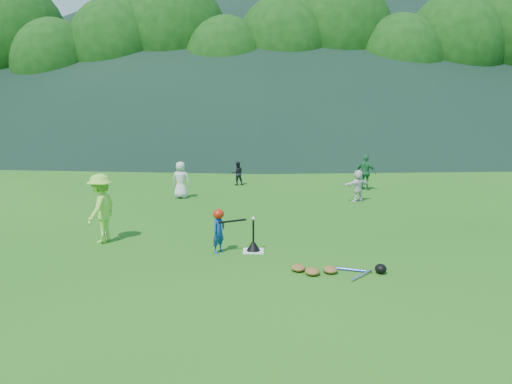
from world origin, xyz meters
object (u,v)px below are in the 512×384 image
fielder_a (181,180)px  fielder_d (358,186)px  fielder_b (238,173)px  adult_coach (101,208)px  home_plate (253,251)px  fielder_c (366,173)px  batting_tee (253,246)px  batter_child (219,232)px  equipment_pile (330,270)px

fielder_a → fielder_d: bearing=-176.5°
fielder_b → adult_coach: bearing=59.0°
home_plate → fielder_d: bearing=61.1°
fielder_b → fielder_d: bearing=126.1°
adult_coach → fielder_c: bearing=144.4°
batting_tee → batter_child: bearing=-171.7°
fielder_c → batting_tee: (-4.06, -8.45, -0.54)m
equipment_pile → adult_coach: bearing=157.1°
fielder_b → fielder_d: 5.52m
fielder_b → fielder_d: size_ratio=0.90×
fielder_d → fielder_a: bearing=-35.0°
fielder_d → equipment_pile: (-1.83, -7.46, -0.47)m
fielder_d → batting_tee: 6.92m
fielder_d → batting_tee: (-3.34, -6.05, -0.41)m
fielder_a → equipment_pile: (4.21, -7.93, -0.57)m
batting_tee → home_plate: bearing=0.0°
home_plate → fielder_b: size_ratio=0.47×
home_plate → batter_child: size_ratio=0.48×
batter_child → fielder_c: 9.82m
batter_child → fielder_d: fielder_d is taller
batting_tee → fielder_b: bearing=95.5°
batter_child → adult_coach: (-2.82, 0.83, 0.34)m
fielder_a → fielder_c: size_ratio=0.95×
home_plate → fielder_a: bearing=112.6°
home_plate → adult_coach: size_ratio=0.28×
batter_child → fielder_c: fielder_c is taller
fielder_a → fielder_d: 6.06m
fielder_a → batting_tee: size_ratio=1.88×
fielder_a → fielder_b: size_ratio=1.33×
adult_coach → fielder_d: 8.72m
adult_coach → fielder_d: size_ratio=1.50×
adult_coach → fielder_b: (2.64, 8.84, -0.32)m
adult_coach → fielder_c: adult_coach is taller
adult_coach → fielder_d: (6.90, 5.32, -0.27)m
fielder_c → equipment_pile: (-2.56, -9.87, -0.60)m
batting_tee → equipment_pile: (1.51, -1.42, -0.06)m
fielder_a → fielder_b: fielder_a is taller
fielder_b → home_plate: bearing=81.2°
adult_coach → batting_tee: adult_coach is taller
adult_coach → fielder_d: adult_coach is taller
fielder_c → adult_coach: bearing=77.2°
home_plate → fielder_d: 6.93m
batter_child → fielder_a: fielder_a is taller
fielder_a → home_plate: bearing=120.4°
fielder_c → batting_tee: size_ratio=1.97×
batter_child → fielder_d: (4.08, 6.16, 0.07)m
equipment_pile → fielder_d: bearing=76.2°
fielder_d → home_plate: bearing=30.5°
home_plate → fielder_a: (-2.71, 6.51, 0.63)m
adult_coach → fielder_c: 10.86m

